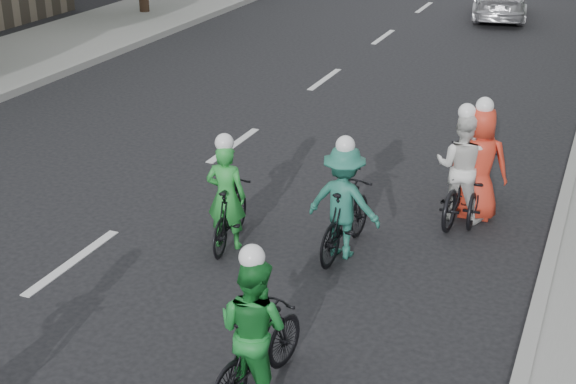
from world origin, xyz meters
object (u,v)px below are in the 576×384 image
Objects in this scene: cyclist_2 at (478,175)px; cyclist_5 at (256,339)px; cyclist_0 at (344,209)px; cyclist_1 at (229,207)px; cyclist_4 at (462,177)px.

cyclist_5 is (-1.29, -5.22, -0.01)m from cyclist_2.
cyclist_1 is (-1.59, -0.36, -0.09)m from cyclist_0.
cyclist_1 is 3.59m from cyclist_4.
cyclist_0 reaches higher than cyclist_1.
cyclist_2 is (3.06, 2.31, 0.08)m from cyclist_1.
cyclist_0 is at bearing -76.47° from cyclist_5.
cyclist_2 is 0.98× the size of cyclist_4.
cyclist_5 is (-1.06, -5.12, 0.01)m from cyclist_4.
cyclist_0 is 1.63m from cyclist_1.
cyclist_0 is 0.92× the size of cyclist_2.
cyclist_2 is 1.09× the size of cyclist_5.
cyclist_1 is at bearing -48.31° from cyclist_5.
cyclist_4 reaches higher than cyclist_5.
cyclist_0 reaches higher than cyclist_5.
cyclist_2 is 5.38m from cyclist_5.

